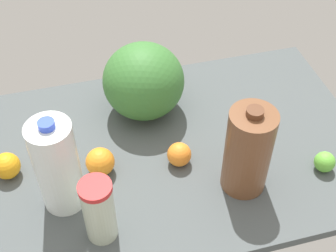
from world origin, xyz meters
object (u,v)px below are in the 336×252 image
at_px(watermelon, 144,81).
at_px(orange_beside_bowl, 7,166).
at_px(tumbler_cup, 99,211).
at_px(orange_far_back, 179,154).
at_px(lime_loose, 325,162).
at_px(chocolate_milk_jug, 248,151).
at_px(orange_near_front, 100,162).
at_px(milk_jug, 57,166).

distance_m(watermelon, orange_beside_bowl, 0.47).
distance_m(tumbler_cup, orange_far_back, 0.31).
bearing_deg(orange_beside_bowl, orange_far_back, -9.49).
xyz_separation_m(tumbler_cup, lime_loose, (0.65, 0.05, -0.07)).
bearing_deg(tumbler_cup, orange_beside_bowl, 131.38).
relative_size(chocolate_milk_jug, watermelon, 1.11).
height_order(chocolate_milk_jug, orange_far_back, chocolate_milk_jug).
height_order(lime_loose, orange_near_front, orange_near_front).
bearing_deg(orange_near_front, watermelon, 51.19).
relative_size(chocolate_milk_jug, orange_beside_bowl, 3.70).
distance_m(milk_jug, orange_near_front, 0.17).
bearing_deg(chocolate_milk_jug, tumbler_cup, -171.52).
height_order(lime_loose, orange_beside_bowl, orange_beside_bowl).
bearing_deg(watermelon, milk_jug, -134.32).
bearing_deg(watermelon, lime_loose, -40.42).
bearing_deg(orange_near_front, chocolate_milk_jug, -20.61).
distance_m(watermelon, orange_far_back, 0.26).
height_order(chocolate_milk_jug, orange_near_front, chocolate_milk_jug).
bearing_deg(chocolate_milk_jug, watermelon, 118.68).
bearing_deg(orange_near_front, lime_loose, -13.96).
distance_m(orange_near_front, orange_far_back, 0.23).
distance_m(watermelon, tumbler_cup, 0.47).
distance_m(tumbler_cup, lime_loose, 0.65).
bearing_deg(orange_far_back, watermelon, 100.64).
xyz_separation_m(watermelon, lime_loose, (0.44, -0.37, -0.09)).
height_order(tumbler_cup, orange_far_back, tumbler_cup).
bearing_deg(orange_near_front, tumbler_cup, -98.12).
bearing_deg(chocolate_milk_jug, lime_loose, -2.88).
bearing_deg(watermelon, orange_far_back, -79.36).
bearing_deg(orange_beside_bowl, watermelon, 21.00).
bearing_deg(orange_beside_bowl, chocolate_milk_jug, -17.28).
bearing_deg(tumbler_cup, watermelon, 63.96).
distance_m(milk_jug, orange_far_back, 0.35).
relative_size(watermelon, orange_near_front, 3.07).
xyz_separation_m(watermelon, milk_jug, (-0.29, -0.29, 0.02)).
height_order(milk_jug, lime_loose, milk_jug).
relative_size(watermelon, orange_far_back, 3.59).
relative_size(chocolate_milk_jug, tumbler_cup, 1.44).
distance_m(lime_loose, orange_beside_bowl, 0.90).
bearing_deg(chocolate_milk_jug, orange_near_front, 159.39).
height_order(tumbler_cup, lime_loose, tumbler_cup).
bearing_deg(orange_far_back, orange_near_front, 173.60).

